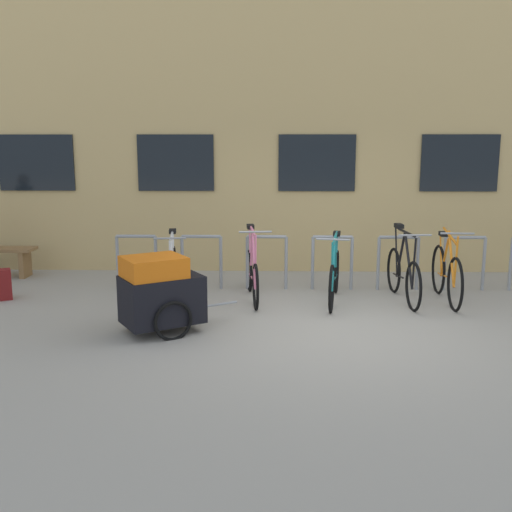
% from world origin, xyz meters
% --- Properties ---
extents(ground_plane, '(42.00, 42.00, 0.00)m').
position_xyz_m(ground_plane, '(0.00, 0.00, 0.00)').
color(ground_plane, '#9E998E').
extents(storefront_building, '(28.00, 7.46, 6.70)m').
position_xyz_m(storefront_building, '(-0.00, 6.91, 3.35)').
color(storefront_building, tan).
rests_on(storefront_building, ground).
extents(bike_rack, '(6.64, 0.05, 0.84)m').
position_xyz_m(bike_rack, '(0.16, 1.90, 0.52)').
color(bike_rack, gray).
rests_on(bike_rack, ground).
extents(bicycle_white, '(0.44, 1.74, 0.98)m').
position_xyz_m(bicycle_white, '(-2.20, 1.38, 0.37)').
color(bicycle_white, black).
rests_on(bicycle_white, ground).
extents(bicycle_pink, '(0.44, 1.67, 1.08)m').
position_xyz_m(bicycle_pink, '(-1.04, 1.30, 0.37)').
color(bicycle_pink, black).
rests_on(bicycle_pink, ground).
extents(bicycle_orange, '(0.44, 1.70, 1.07)m').
position_xyz_m(bicycle_orange, '(1.72, 1.26, 0.40)').
color(bicycle_orange, black).
rests_on(bicycle_orange, ground).
extents(bicycle_teal, '(0.47, 1.73, 1.00)m').
position_xyz_m(bicycle_teal, '(0.13, 1.23, 0.37)').
color(bicycle_teal, black).
rests_on(bicycle_teal, ground).
extents(bicycle_black, '(0.44, 1.71, 1.08)m').
position_xyz_m(bicycle_black, '(1.11, 1.29, 0.38)').
color(bicycle_black, black).
rests_on(bicycle_black, ground).
extents(bike_trailer, '(1.40, 1.03, 0.94)m').
position_xyz_m(bike_trailer, '(-2.08, -0.26, 0.48)').
color(bike_trailer, black).
rests_on(bike_trailer, ground).
extents(backpack, '(0.34, 0.30, 0.44)m').
position_xyz_m(backpack, '(-4.64, 1.16, 0.22)').
color(backpack, maroon).
rests_on(backpack, ground).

